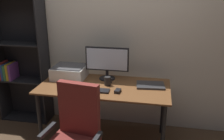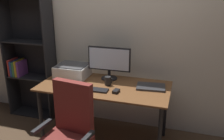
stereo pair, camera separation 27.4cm
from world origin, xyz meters
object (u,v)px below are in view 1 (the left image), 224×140
object	(u,v)px
monitor	(107,61)
bookshelf	(21,63)
mouse	(118,91)
desk	(104,92)
keyboard	(96,90)
laptop	(150,85)
printer	(69,72)
coffee_mug	(108,81)

from	to	relation	value
monitor	bookshelf	bearing A→B (deg)	173.66
mouse	desk	bearing A→B (deg)	147.52
keyboard	laptop	distance (m)	0.64
monitor	bookshelf	world-z (taller)	bookshelf
desk	laptop	bearing A→B (deg)	9.22
printer	laptop	bearing A→B (deg)	-4.32
desk	bookshelf	size ratio (longest dim) A/B	0.88
monitor	keyboard	world-z (taller)	monitor
printer	desk	bearing A→B (deg)	-18.66
desk	laptop	xyz separation A→B (m)	(0.53, 0.09, 0.10)
desk	monitor	xyz separation A→B (m)	(-0.01, 0.22, 0.32)
monitor	mouse	bearing A→B (deg)	-62.39
keyboard	monitor	bearing A→B (deg)	83.21
desk	coffee_mug	size ratio (longest dim) A/B	14.60
desk	bookshelf	distance (m)	1.32
monitor	bookshelf	xyz separation A→B (m)	(-1.25, 0.14, -0.14)
keyboard	coffee_mug	distance (m)	0.21
keyboard	laptop	xyz separation A→B (m)	(0.58, 0.26, 0.00)
mouse	bookshelf	xyz separation A→B (m)	(-1.45, 0.52, 0.08)
desk	keyboard	world-z (taller)	keyboard
keyboard	bookshelf	world-z (taller)	bookshelf
mouse	printer	xyz separation A→B (m)	(-0.67, 0.32, 0.06)
printer	bookshelf	world-z (taller)	bookshelf
keyboard	printer	distance (m)	0.55
keyboard	coffee_mug	xyz separation A→B (m)	(0.09, 0.19, 0.04)
keyboard	printer	bearing A→B (deg)	140.98
coffee_mug	laptop	distance (m)	0.50
keyboard	printer	world-z (taller)	printer
monitor	printer	distance (m)	0.50
desk	keyboard	xyz separation A→B (m)	(-0.05, -0.17, 0.09)
printer	coffee_mug	bearing A→B (deg)	-15.59
monitor	printer	world-z (taller)	monitor
monitor	laptop	bearing A→B (deg)	-13.91
printer	bookshelf	xyz separation A→B (m)	(-0.78, 0.20, 0.02)
mouse	printer	world-z (taller)	printer
keyboard	mouse	bearing A→B (deg)	1.92
coffee_mug	bookshelf	size ratio (longest dim) A/B	0.06
desk	mouse	xyz separation A→B (m)	(0.19, -0.16, 0.10)
desk	printer	size ratio (longest dim) A/B	3.79
desk	keyboard	bearing A→B (deg)	-106.28
coffee_mug	printer	bearing A→B (deg)	164.41
coffee_mug	monitor	bearing A→B (deg)	103.53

